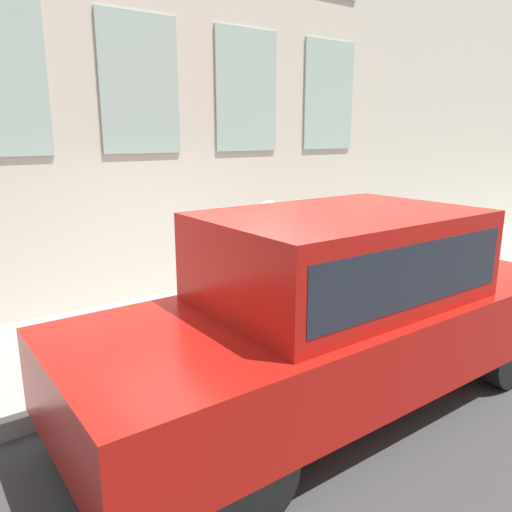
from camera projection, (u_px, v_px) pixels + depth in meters
ground_plane at (243, 365)px, 5.58m from camera, size 80.00×80.00×0.00m
sidewalk at (190, 325)px, 6.51m from camera, size 2.42×60.00×0.17m
fire_hydrant at (243, 300)px, 6.14m from camera, size 0.33×0.44×0.70m
person at (269, 248)px, 6.35m from camera, size 0.37×0.25×1.54m
parked_car_red_near at (338, 302)px, 4.64m from camera, size 1.88×5.17×1.85m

